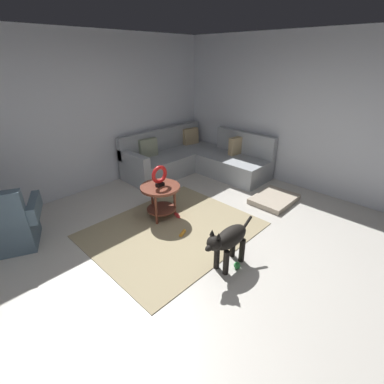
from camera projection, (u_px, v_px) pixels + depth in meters
The scene contains 13 objects.
ground_plane at pixel (201, 259), 3.52m from camera, with size 6.00×6.00×0.10m, color beige.
wall_back at pixel (76, 117), 4.73m from camera, with size 6.00×0.12×2.70m, color silver.
wall_right at pixel (316, 116), 4.79m from camera, with size 0.12×6.00×2.70m, color silver.
area_rug at pixel (173, 230), 4.03m from camera, with size 2.30×1.90×0.01m, color tan.
sectional_couch at pixel (195, 160), 5.91m from camera, with size 2.20×2.25×0.88m.
armchair at pixel (8, 226), 3.54m from camera, with size 0.98×0.88×0.88m.
side_table at pixel (161, 193), 4.18m from camera, with size 0.60×0.60×0.54m.
torus_sculpture at pixel (159, 176), 4.04m from camera, with size 0.28×0.08×0.33m.
dog_bed_mat at pixel (274, 199), 4.80m from camera, with size 0.80×0.60×0.09m, color #B2A38E.
dog at pixel (228, 240), 3.18m from camera, with size 0.85×0.23×0.63m.
dog_toy_ball at pixel (237, 265), 3.29m from camera, with size 0.08×0.08×0.08m, color green.
dog_toy_rope at pixel (183, 233), 3.91m from camera, with size 0.05×0.05×0.15m, color orange.
dog_toy_bone at pixel (177, 215), 4.35m from camera, with size 0.18×0.06×0.06m, color red.
Camera 1 is at (-2.07, -1.84, 2.29)m, focal length 25.71 mm.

